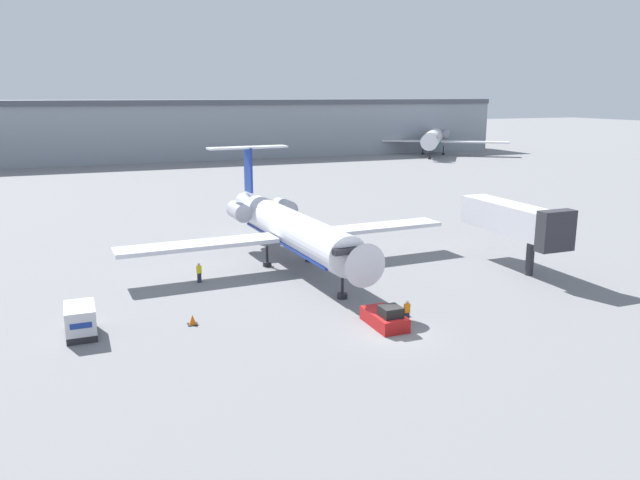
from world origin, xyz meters
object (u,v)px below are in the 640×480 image
Objects in this scene: airplane_main at (291,228)px; luggage_cart at (81,321)px; pushback_tug at (385,318)px; jet_bridge at (515,220)px; traffic_cone_left at (193,320)px; airplane_parked_far_left at (433,138)px; worker_near_tug at (407,311)px; worker_by_wing at (199,272)px.

luggage_cart is (-18.39, -10.98, -2.52)m from airplane_main.
pushback_tug is 19.81m from jet_bridge.
airplane_main is at bearing 46.04° from traffic_cone_left.
jet_bridge is (18.23, -8.26, 0.92)m from airplane_main.
airplane_parked_far_left is at bearing 48.26° from luggage_cart.
airplane_parked_far_left is at bearing 56.65° from pushback_tug.
worker_near_tug is at bearing -15.86° from luggage_cart.
traffic_cone_left is at bearing -103.89° from worker_by_wing.
worker_near_tug is at bearing -81.71° from airplane_main.
worker_by_wing is at bearing 167.22° from jet_bridge.
jet_bridge is (15.76, 8.65, 3.61)m from worker_near_tug.
pushback_tug is 0.32× the size of jet_bridge.
luggage_cart is (-19.19, 5.86, 0.42)m from pushback_tug.
airplane_parked_far_left is at bearing 61.85° from jet_bridge.
airplane_main is 44.15× the size of traffic_cone_left.
luggage_cart is at bearing 163.01° from pushback_tug.
worker_by_wing is at bearing 123.35° from pushback_tug.
airplane_parked_far_left reaches higher than traffic_cone_left.
pushback_tug is 17.66m from worker_by_wing.
worker_by_wing is 0.05× the size of airplane_parked_far_left.
airplane_main reaches higher than pushback_tug.
luggage_cart is at bearing 174.28° from traffic_cone_left.
airplane_parked_far_left is (69.42, 87.43, 0.84)m from airplane_main.
luggage_cart reaches higher than worker_by_wing.
worker_by_wing is 9.90m from traffic_cone_left.
luggage_cart is 36.88m from jet_bridge.
airplane_main is 9.53m from worker_by_wing.
traffic_cone_left is (7.11, -0.71, -0.68)m from luggage_cart.
luggage_cart reaches higher than worker_near_tug.
luggage_cart is 1.94× the size of worker_by_wing.
airplane_main reaches higher than luggage_cart.
airplane_main is 17.12m from pushback_tug.
worker_near_tug is (2.46, -16.91, -2.69)m from airplane_main.
airplane_main is 21.57m from luggage_cart.
luggage_cart is 2.00× the size of worker_near_tug.
worker_near_tug is (1.66, -0.06, 0.25)m from pushback_tug.
worker_by_wing is (-9.71, 14.75, 0.28)m from pushback_tug.
airplane_parked_far_left reaches higher than worker_near_tug.
airplane_main is 18.63× the size of worker_by_wing.
pushback_tug is 2.32× the size of worker_by_wing.
traffic_cone_left is at bearing 156.91° from pushback_tug.
pushback_tug is at bearing -153.75° from jet_bridge.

